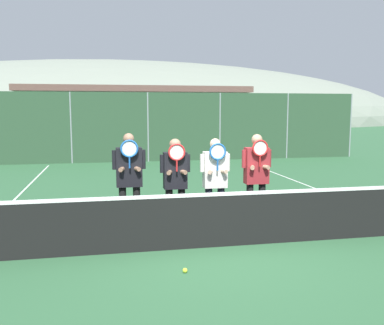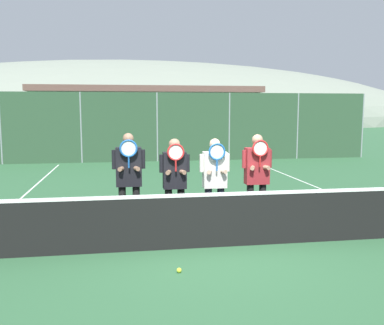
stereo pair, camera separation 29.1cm
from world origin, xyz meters
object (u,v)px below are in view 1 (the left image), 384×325
Objects in this scene: car_far_left at (46,136)px; tennis_ball_on_court at (185,270)px; player_center_right at (215,178)px; car_left_of_center at (148,136)px; player_rightmost at (256,173)px; car_center at (238,134)px; player_leftmost at (129,176)px; player_center_left at (175,178)px.

tennis_ball_on_court is at bearing -76.38° from car_far_left.
player_center_right is 0.38× the size of car_far_left.
car_left_of_center is 15.69m from tennis_ball_on_court.
car_center reaches higher than player_rightmost.
player_leftmost is 1.02× the size of player_rightmost.
player_leftmost is 1.54m from player_center_right.
car_center is at bearing 70.05° from tennis_ball_on_court.
player_center_right is (1.53, -0.12, -0.06)m from player_leftmost.
car_left_of_center is (0.09, 13.78, -0.11)m from player_center_right.
tennis_ball_on_court is at bearing -131.45° from player_rightmost.
car_center is (4.74, 0.14, 0.05)m from car_left_of_center.
player_center_right is at bearing 64.22° from tennis_ball_on_court.
player_rightmost is at bearing -1.03° from player_leftmost.
car_far_left is at bearing 103.02° from player_leftmost.
player_rightmost is 15.00m from car_far_left.
car_center reaches higher than car_far_left.
tennis_ball_on_court is at bearing -109.95° from car_center.
tennis_ball_on_court is (-1.71, -1.94, -1.01)m from player_rightmost.
car_left_of_center is at bearing 93.03° from player_rightmost.
car_left_of_center is (-0.72, 13.70, -0.15)m from player_rightmost.
player_rightmost is (0.82, 0.08, 0.04)m from player_center_right.
player_rightmost is 0.44× the size of car_left_of_center.
player_center_right is at bearing -90.38° from car_left_of_center.
player_center_left is at bearing 84.79° from tennis_ball_on_court.
car_center is (6.36, 13.80, -0.13)m from player_leftmost.
player_rightmost reaches higher than player_center_left.
car_far_left is 65.57× the size of tennis_ball_on_court.
player_rightmost is 0.40× the size of car_far_left.
player_center_left is at bearing -7.05° from player_leftmost.
car_center is (4.02, 13.84, -0.10)m from player_rightmost.
player_leftmost is at bearing -114.75° from car_center.
car_center is at bearing -0.57° from car_far_left.
car_left_of_center is at bearing -178.31° from car_center.
car_far_left is (-4.74, 14.02, -0.08)m from player_center_right.
car_far_left is 1.11× the size of car_left_of_center.
player_leftmost is 2.32m from tennis_ball_on_court.
player_center_right is (0.72, -0.02, -0.01)m from player_center_left.
player_center_right is at bearing -109.14° from car_center.
player_rightmost is (1.54, 0.06, 0.03)m from player_center_left.
tennis_ball_on_court is (0.63, -1.98, -1.03)m from player_leftmost.
player_center_left is 0.97× the size of player_rightmost.
tennis_ball_on_court is (3.85, -15.87, -0.89)m from car_far_left.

